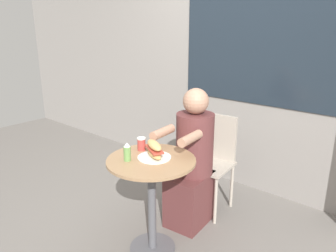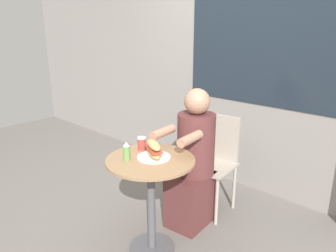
{
  "view_description": "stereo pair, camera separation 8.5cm",
  "coord_description": "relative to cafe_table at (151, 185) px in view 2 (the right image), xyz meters",
  "views": [
    {
      "loc": [
        1.46,
        -1.53,
        1.64
      ],
      "look_at": [
        0.0,
        0.18,
        0.94
      ],
      "focal_mm": 35.0,
      "sensor_mm": 36.0,
      "label": 1
    },
    {
      "loc": [
        1.53,
        -1.48,
        1.64
      ],
      "look_at": [
        0.0,
        0.18,
        0.94
      ],
      "focal_mm": 35.0,
      "sensor_mm": 36.0,
      "label": 2
    }
  ],
  "objects": [
    {
      "name": "diner_chair",
      "position": [
        -0.01,
        0.83,
        -0.01
      ],
      "size": [
        0.42,
        0.42,
        0.87
      ],
      "rotation": [
        0.0,
        0.0,
        3.24
      ],
      "color": "#ADA393",
      "rests_on": "ground_plane"
    },
    {
      "name": "cafe_table",
      "position": [
        0.0,
        0.0,
        0.0
      ],
      "size": [
        0.63,
        0.63,
        0.74
      ],
      "color": "#997551",
      "rests_on": "ground_plane"
    },
    {
      "name": "seated_diner",
      "position": [
        0.0,
        0.49,
        -0.02
      ],
      "size": [
        0.36,
        0.57,
        1.17
      ],
      "rotation": [
        0.0,
        0.0,
        3.24
      ],
      "color": "brown",
      "rests_on": "ground_plane"
    },
    {
      "name": "sandwich_on_plate",
      "position": [
        -0.0,
        0.03,
        0.26
      ],
      "size": [
        0.24,
        0.24,
        0.12
      ],
      "rotation": [
        0.0,
        0.0,
        -0.5
      ],
      "color": "white",
      "rests_on": "cafe_table"
    },
    {
      "name": "ground_plane",
      "position": [
        0.0,
        0.0,
        -0.53
      ],
      "size": [
        8.0,
        8.0,
        0.0
      ],
      "primitive_type": "plane",
      "color": "slate"
    },
    {
      "name": "condiment_bottle",
      "position": [
        -0.11,
        -0.12,
        0.27
      ],
      "size": [
        0.05,
        0.05,
        0.13
      ],
      "color": "#66934C",
      "rests_on": "cafe_table"
    },
    {
      "name": "drink_cup",
      "position": [
        -0.18,
        0.08,
        0.25
      ],
      "size": [
        0.06,
        0.06,
        0.1
      ],
      "color": "#B73D38",
      "rests_on": "cafe_table"
    },
    {
      "name": "storefront_wall",
      "position": [
        0.0,
        1.44,
        0.87
      ],
      "size": [
        8.0,
        0.09,
        2.8
      ],
      "color": "gray",
      "rests_on": "ground_plane"
    }
  ]
}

